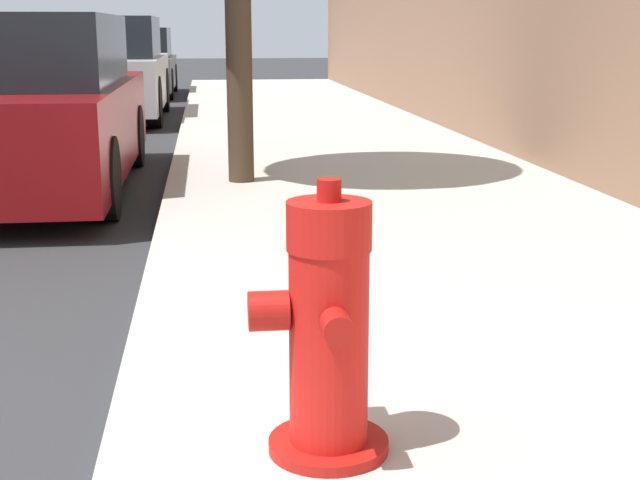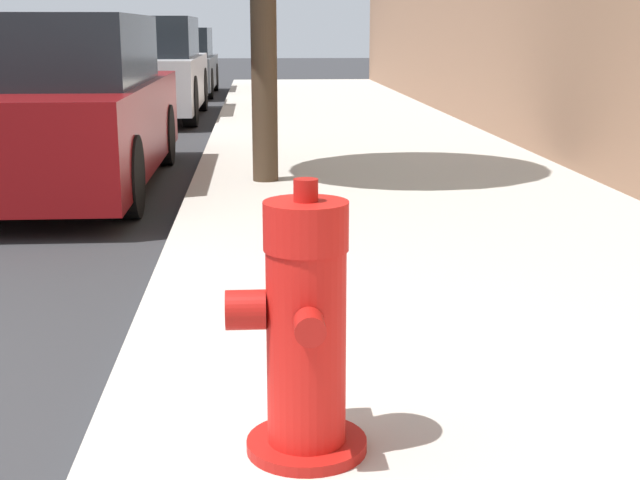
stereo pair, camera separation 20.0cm
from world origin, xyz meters
name	(u,v)px [view 1 (the left image)]	position (x,y,z in m)	size (l,w,h in m)	color
fire_hydrant	(327,332)	(2.34, 0.10, 0.50)	(0.42, 0.43, 0.83)	#A91511
parked_car_near	(23,109)	(0.49, 5.40, 0.70)	(1.74, 4.24, 1.47)	maroon
parked_car_mid	(106,71)	(0.51, 11.59, 0.74)	(1.74, 4.09, 1.53)	#B7B7BC
parked_car_far	(132,64)	(0.50, 16.56, 0.66)	(1.74, 3.81, 1.37)	#4C5156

